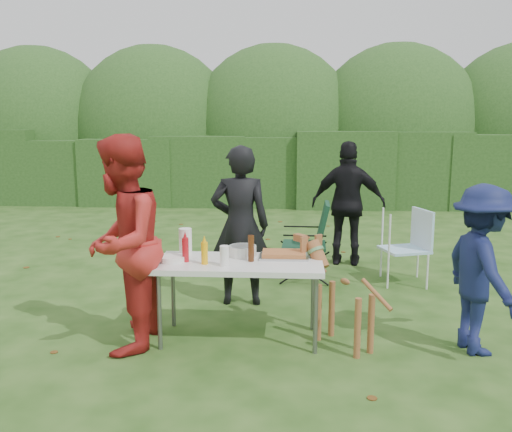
# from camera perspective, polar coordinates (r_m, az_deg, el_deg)

# --- Properties ---
(ground) EXTENTS (80.00, 80.00, 0.00)m
(ground) POSITION_cam_1_polar(r_m,az_deg,el_deg) (5.30, -1.63, -12.09)
(ground) COLOR #1E4211
(hedge_row) EXTENTS (22.00, 1.40, 1.70)m
(hedge_row) POSITION_cam_1_polar(r_m,az_deg,el_deg) (12.95, 1.61, 4.90)
(hedge_row) COLOR #23471C
(hedge_row) RESTS_ON ground
(shrub_backdrop) EXTENTS (20.00, 2.60, 3.20)m
(shrub_backdrop) POSITION_cam_1_polar(r_m,az_deg,el_deg) (14.51, 1.86, 8.41)
(shrub_backdrop) COLOR #3D6628
(shrub_backdrop) RESTS_ON ground
(folding_table) EXTENTS (1.50, 0.70, 0.74)m
(folding_table) POSITION_cam_1_polar(r_m,az_deg,el_deg) (4.93, -1.74, -5.39)
(folding_table) COLOR silver
(folding_table) RESTS_ON ground
(person_cook) EXTENTS (0.66, 0.46, 1.74)m
(person_cook) POSITION_cam_1_polar(r_m,az_deg,el_deg) (5.87, -1.68, -1.03)
(person_cook) COLOR black
(person_cook) RESTS_ON ground
(person_red_jacket) EXTENTS (0.73, 0.93, 1.89)m
(person_red_jacket) POSITION_cam_1_polar(r_m,az_deg,el_deg) (4.82, -13.93, -2.89)
(person_red_jacket) COLOR #B02320
(person_red_jacket) RESTS_ON ground
(person_black_puffy) EXTENTS (1.06, 0.56, 1.72)m
(person_black_puffy) POSITION_cam_1_polar(r_m,az_deg,el_deg) (7.62, 9.69, 1.30)
(person_black_puffy) COLOR black
(person_black_puffy) RESTS_ON ground
(child) EXTENTS (0.71, 1.04, 1.47)m
(child) POSITION_cam_1_polar(r_m,az_deg,el_deg) (5.04, 22.64, -5.23)
(child) COLOR #131B48
(child) RESTS_ON ground
(dog) EXTENTS (0.91, 0.98, 0.91)m
(dog) POSITION_cam_1_polar(r_m,az_deg,el_deg) (4.90, 9.31, -8.44)
(dog) COLOR brown
(dog) RESTS_ON ground
(camping_chair) EXTENTS (0.65, 0.65, 1.00)m
(camping_chair) POSITION_cam_1_polar(r_m,az_deg,el_deg) (6.87, 5.08, -2.61)
(camping_chair) COLOR #133823
(camping_chair) RESTS_ON ground
(lawn_chair) EXTENTS (0.69, 0.69, 0.93)m
(lawn_chair) POSITION_cam_1_polar(r_m,az_deg,el_deg) (6.94, 15.35, -3.10)
(lawn_chair) COLOR #57B0E2
(lawn_chair) RESTS_ON ground
(food_tray) EXTENTS (0.45, 0.30, 0.02)m
(food_tray) POSITION_cam_1_polar(r_m,az_deg,el_deg) (5.05, 2.96, -4.27)
(food_tray) COLOR #B7B7BA
(food_tray) RESTS_ON folding_table
(focaccia_bread) EXTENTS (0.40, 0.26, 0.04)m
(focaccia_bread) POSITION_cam_1_polar(r_m,az_deg,el_deg) (5.04, 2.96, -3.96)
(focaccia_bread) COLOR #AD6332
(focaccia_bread) RESTS_ON food_tray
(mustard_bottle) EXTENTS (0.06, 0.06, 0.20)m
(mustard_bottle) POSITION_cam_1_polar(r_m,az_deg,el_deg) (4.81, -5.44, -3.91)
(mustard_bottle) COLOR #F8AF0E
(mustard_bottle) RESTS_ON folding_table
(ketchup_bottle) EXTENTS (0.06, 0.06, 0.22)m
(ketchup_bottle) POSITION_cam_1_polar(r_m,az_deg,el_deg) (4.91, -7.44, -3.55)
(ketchup_bottle) COLOR #B4131B
(ketchup_bottle) RESTS_ON folding_table
(beer_bottle) EXTENTS (0.06, 0.06, 0.24)m
(beer_bottle) POSITION_cam_1_polar(r_m,az_deg,el_deg) (4.88, -0.53, -3.42)
(beer_bottle) COLOR #47230F
(beer_bottle) RESTS_ON folding_table
(paper_towel_roll) EXTENTS (0.12, 0.12, 0.26)m
(paper_towel_roll) POSITION_cam_1_polar(r_m,az_deg,el_deg) (5.13, -7.44, -2.73)
(paper_towel_roll) COLOR white
(paper_towel_roll) RESTS_ON folding_table
(cup_stack) EXTENTS (0.08, 0.08, 0.18)m
(cup_stack) POSITION_cam_1_polar(r_m,az_deg,el_deg) (4.74, -3.34, -4.21)
(cup_stack) COLOR white
(cup_stack) RESTS_ON folding_table
(pasta_bowl) EXTENTS (0.26, 0.26, 0.10)m
(pasta_bowl) POSITION_cam_1_polar(r_m,az_deg,el_deg) (5.08, -1.41, -3.70)
(pasta_bowl) COLOR silver
(pasta_bowl) RESTS_ON folding_table
(plate_stack) EXTENTS (0.24, 0.24, 0.05)m
(plate_stack) POSITION_cam_1_polar(r_m,az_deg,el_deg) (4.96, -8.83, -4.48)
(plate_stack) COLOR white
(plate_stack) RESTS_ON folding_table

